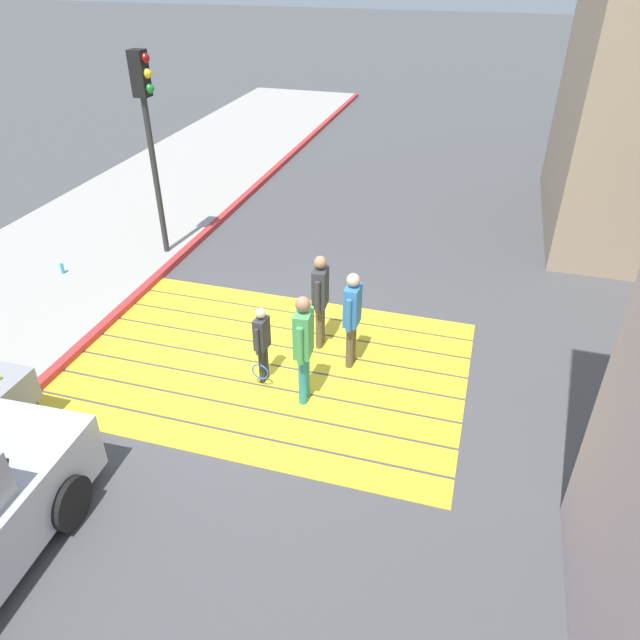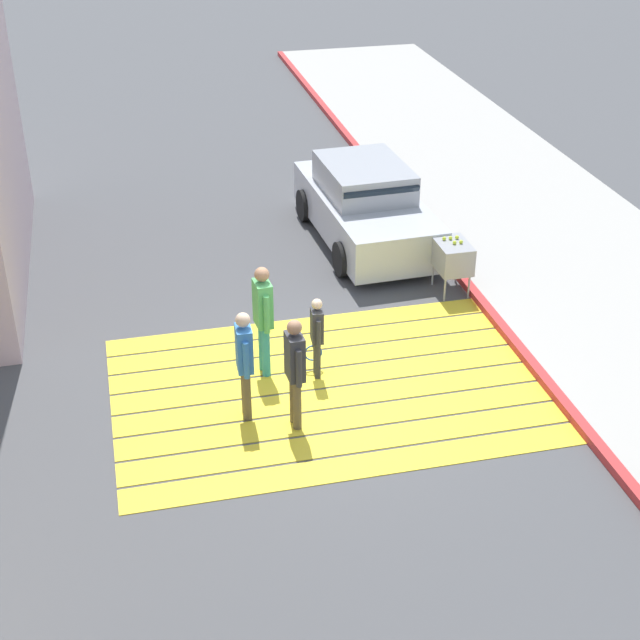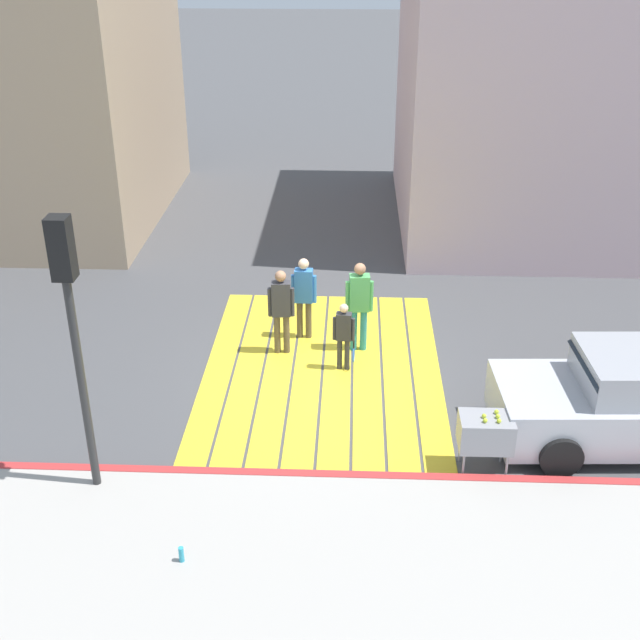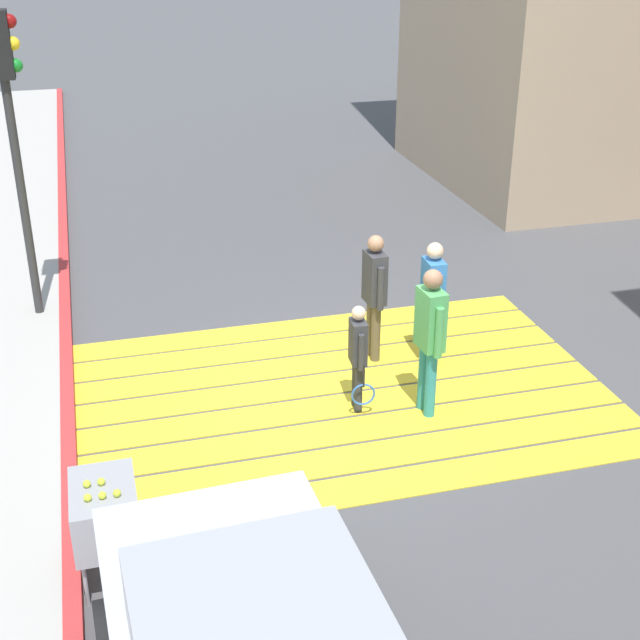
{
  "view_description": "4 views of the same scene",
  "coord_description": "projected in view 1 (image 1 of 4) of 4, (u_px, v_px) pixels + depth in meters",
  "views": [
    {
      "loc": [
        3.02,
        -7.31,
        5.94
      ],
      "look_at": [
        0.78,
        0.34,
        0.82
      ],
      "focal_mm": 33.26,
      "sensor_mm": 36.0,
      "label": 1
    },
    {
      "loc": [
        2.84,
        11.49,
        7.92
      ],
      "look_at": [
        0.01,
        -0.43,
        0.95
      ],
      "focal_mm": 52.87,
      "sensor_mm": 36.0,
      "label": 2
    },
    {
      "loc": [
        -13.08,
        -0.51,
        7.67
      ],
      "look_at": [
        0.68,
        0.07,
        0.7
      ],
      "focal_mm": 45.88,
      "sensor_mm": 36.0,
      "label": 3
    },
    {
      "loc": [
        -2.72,
        -9.01,
        5.5
      ],
      "look_at": [
        -0.24,
        0.18,
        0.95
      ],
      "focal_mm": 49.79,
      "sensor_mm": 36.0,
      "label": 4
    }
  ],
  "objects": [
    {
      "name": "tennis_ball_cart",
      "position": [
        2.0,
        396.0,
        8.08
      ],
      "size": [
        0.56,
        0.8,
        1.02
      ],
      "color": "#99999E",
      "rests_on": "ground"
    },
    {
      "name": "water_bottle",
      "position": [
        62.0,
        268.0,
        12.23
      ],
      "size": [
        0.07,
        0.07,
        0.22
      ],
      "primitive_type": "cylinder",
      "color": "#33A5BF",
      "rests_on": "sidewalk_west"
    },
    {
      "name": "pedestrian_child_with_racket",
      "position": [
        262.0,
        341.0,
        9.09
      ],
      "size": [
        0.29,
        0.41,
        1.34
      ],
      "color": "#333338",
      "rests_on": "ground"
    },
    {
      "name": "traffic_light_corner",
      "position": [
        147.0,
        116.0,
        11.59
      ],
      "size": [
        0.39,
        0.28,
        4.24
      ],
      "color": "#2D2D2D",
      "rests_on": "ground"
    },
    {
      "name": "crosswalk_stripes",
      "position": [
        269.0,
        365.0,
        9.82
      ],
      "size": [
        6.4,
        4.35,
        0.01
      ],
      "color": "yellow",
      "rests_on": "ground"
    },
    {
      "name": "curb_painted",
      "position": [
        98.0,
        331.0,
        10.56
      ],
      "size": [
        0.16,
        40.0,
        0.13
      ],
      "primitive_type": "cube",
      "color": "#BC3333",
      "rests_on": "ground"
    },
    {
      "name": "pedestrian_adult_lead",
      "position": [
        352.0,
        314.0,
        9.32
      ],
      "size": [
        0.23,
        0.5,
        1.69
      ],
      "color": "brown",
      "rests_on": "ground"
    },
    {
      "name": "pedestrian_adult_side",
      "position": [
        304.0,
        343.0,
        8.53
      ],
      "size": [
        0.26,
        0.53,
        1.81
      ],
      "color": "teal",
      "rests_on": "ground"
    },
    {
      "name": "pedestrian_adult_trailing",
      "position": [
        320.0,
        295.0,
        9.78
      ],
      "size": [
        0.24,
        0.5,
        1.71
      ],
      "color": "brown",
      "rests_on": "ground"
    },
    {
      "name": "ground_plane",
      "position": [
        269.0,
        365.0,
        9.83
      ],
      "size": [
        120.0,
        120.0,
        0.0
      ],
      "primitive_type": "plane",
      "color": "#4C4C4F"
    }
  ]
}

